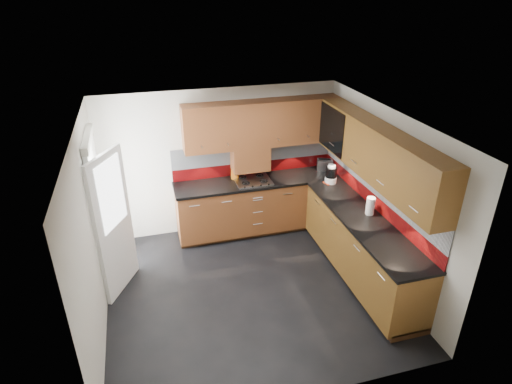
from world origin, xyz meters
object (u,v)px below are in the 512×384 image
object	(u,v)px
gas_hob	(253,180)
utensil_pot	(235,173)
toaster	(325,165)
food_processor	(331,175)

from	to	relation	value
gas_hob	utensil_pot	bearing A→B (deg)	144.01
utensil_pot	toaster	bearing A→B (deg)	-2.32
gas_hob	utensil_pot	size ratio (longest dim) A/B	1.22
gas_hob	food_processor	size ratio (longest dim) A/B	1.84
gas_hob	toaster	size ratio (longest dim) A/B	1.90
food_processor	toaster	bearing A→B (deg)	76.51
gas_hob	toaster	xyz separation A→B (m)	(1.30, 0.12, 0.08)
utensil_pot	toaster	xyz separation A→B (m)	(1.55, -0.06, -0.01)
utensil_pot	toaster	size ratio (longest dim) A/B	1.56
utensil_pot	toaster	world-z (taller)	utensil_pot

